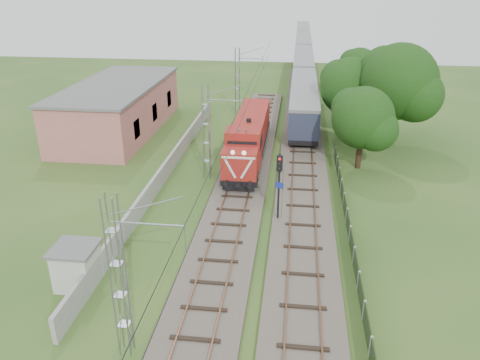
# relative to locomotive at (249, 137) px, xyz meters

# --- Properties ---
(ground) EXTENTS (140.00, 140.00, 0.00)m
(ground) POSITION_rel_locomotive_xyz_m (0.00, -17.03, -2.17)
(ground) COLOR #284C1C
(ground) RESTS_ON ground
(track_main) EXTENTS (4.20, 70.00, 0.45)m
(track_main) POSITION_rel_locomotive_xyz_m (0.00, -10.03, -1.98)
(track_main) COLOR #6B6054
(track_main) RESTS_ON ground
(track_side) EXTENTS (4.20, 80.00, 0.45)m
(track_side) POSITION_rel_locomotive_xyz_m (5.00, 2.97, -1.98)
(track_side) COLOR #6B6054
(track_side) RESTS_ON ground
(catenary) EXTENTS (3.31, 70.00, 8.00)m
(catenary) POSITION_rel_locomotive_xyz_m (-2.95, -5.03, 1.88)
(catenary) COLOR gray
(catenary) RESTS_ON ground
(boundary_wall) EXTENTS (0.25, 40.00, 1.50)m
(boundary_wall) POSITION_rel_locomotive_xyz_m (-6.50, -5.03, -1.42)
(boundary_wall) COLOR #9E9E99
(boundary_wall) RESTS_ON ground
(station_building) EXTENTS (8.40, 20.40, 5.22)m
(station_building) POSITION_rel_locomotive_xyz_m (-15.00, 6.97, 0.46)
(station_building) COLOR #BE6B66
(station_building) RESTS_ON ground
(fence) EXTENTS (0.12, 32.00, 1.20)m
(fence) POSITION_rel_locomotive_xyz_m (8.00, -14.03, -1.57)
(fence) COLOR black
(fence) RESTS_ON ground
(locomotive) EXTENTS (2.87, 16.41, 4.17)m
(locomotive) POSITION_rel_locomotive_xyz_m (0.00, 0.00, 0.00)
(locomotive) COLOR black
(locomotive) RESTS_ON ground
(coach_rake) EXTENTS (3.05, 90.88, 3.52)m
(coach_rake) POSITION_rel_locomotive_xyz_m (5.00, 47.85, 0.36)
(coach_rake) COLOR black
(coach_rake) RESTS_ON ground
(signal_post) EXTENTS (0.53, 0.44, 5.06)m
(signal_post) POSITION_rel_locomotive_xyz_m (3.26, -11.92, 1.31)
(signal_post) COLOR black
(signal_post) RESTS_ON ground
(relay_hut) EXTENTS (2.36, 2.36, 2.43)m
(relay_hut) POSITION_rel_locomotive_xyz_m (-7.40, -20.44, -0.94)
(relay_hut) COLOR beige
(relay_hut) RESTS_ON ground
(tree_a) EXTENTS (5.64, 5.37, 7.31)m
(tree_a) POSITION_rel_locomotive_xyz_m (9.96, -1.03, 2.39)
(tree_a) COLOR #3A2217
(tree_a) RESTS_ON ground
(tree_b) EXTENTS (7.74, 7.38, 10.04)m
(tree_b) POSITION_rel_locomotive_xyz_m (14.03, 5.92, 4.10)
(tree_b) COLOR #3A2217
(tree_b) RESTS_ON ground
(tree_c) EXTENTS (6.31, 6.01, 8.17)m
(tree_c) POSITION_rel_locomotive_xyz_m (9.60, 8.49, 2.93)
(tree_c) COLOR #3A2217
(tree_c) RESTS_ON ground
(tree_d) EXTENTS (5.46, 5.20, 7.08)m
(tree_d) POSITION_rel_locomotive_xyz_m (12.29, 23.50, 2.25)
(tree_d) COLOR #3A2217
(tree_d) RESTS_ON ground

